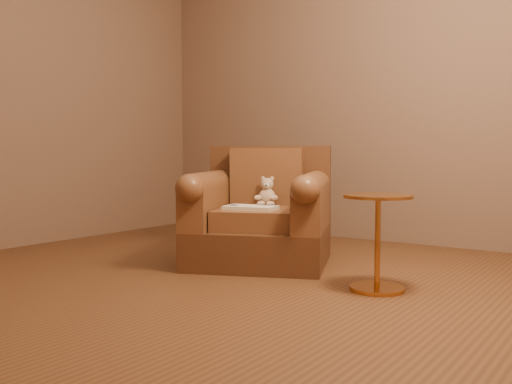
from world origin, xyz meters
The scene contains 5 objects.
floor centered at (0.00, 0.00, 0.00)m, with size 4.00×4.00×0.00m, color brown.
armchair centered at (-0.06, 0.64, 0.31)m, with size 1.15×1.12×0.80m.
teddy_bear centered at (-0.07, 0.72, 0.46)m, with size 0.15×0.18×0.21m.
guidebook centered at (-0.01, 0.45, 0.39)m, with size 0.36×0.27×0.03m.
side_table centered at (0.90, 0.34, 0.28)m, with size 0.37×0.37×0.52m.
Camera 1 is at (2.11, -2.54, 0.75)m, focal length 40.00 mm.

